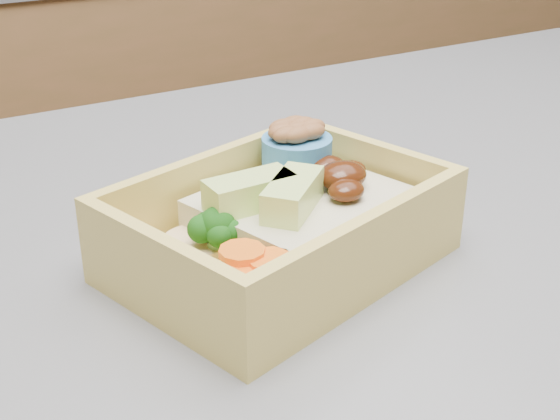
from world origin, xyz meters
TOP-DOWN VIEW (x-y plane):
  - bento_box at (-0.22, 0.02)m, footprint 0.19×0.16m

SIDE VIEW (x-z plane):
  - bento_box at x=-0.22m, z-range 0.91..0.97m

